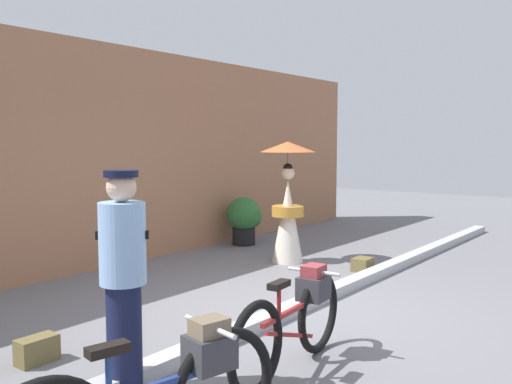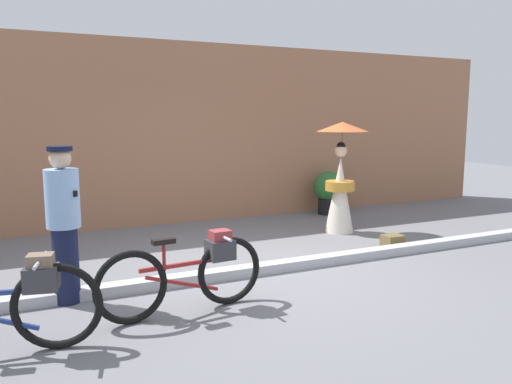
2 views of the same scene
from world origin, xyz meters
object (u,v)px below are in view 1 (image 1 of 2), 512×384
person_officer (123,275)px  potted_plant_by_door (245,218)px  person_with_parasol (288,200)px  backpack_on_pavement (363,264)px  bicycle_far_side (295,319)px  backpack_spare (37,349)px

person_officer → potted_plant_by_door: (5.20, 2.99, -0.39)m
person_with_parasol → backpack_on_pavement: size_ratio=6.37×
bicycle_far_side → backpack_on_pavement: bicycle_far_side is taller
backpack_spare → person_officer: bearing=-83.3°
person_with_parasol → backpack_on_pavement: 1.50m
bicycle_far_side → backpack_spare: (-1.20, 1.77, -0.30)m
bicycle_far_side → potted_plant_by_door: size_ratio=2.02×
person_with_parasol → potted_plant_by_door: bearing=62.7°
bicycle_far_side → person_with_parasol: bearing=34.9°
bicycle_far_side → backpack_on_pavement: (3.50, 1.13, -0.31)m
person_with_parasol → potted_plant_by_door: person_with_parasol is taller
person_officer → potted_plant_by_door: 6.01m
potted_plant_by_door → backpack_on_pavement: size_ratio=2.96×
backpack_spare → backpack_on_pavement: bearing=-7.8°
bicycle_far_side → person_officer: (-1.08, 0.79, 0.46)m
backpack_on_pavement → bicycle_far_side: bearing=-162.1°
bicycle_far_side → backpack_on_pavement: size_ratio=5.99×
potted_plant_by_door → backpack_on_pavement: 2.75m
potted_plant_by_door → backpack_spare: bearing=-159.3°
bicycle_far_side → potted_plant_by_door: bearing=42.6°
potted_plant_by_door → backpack_spare: 5.69m
potted_plant_by_door → person_officer: bearing=-150.1°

